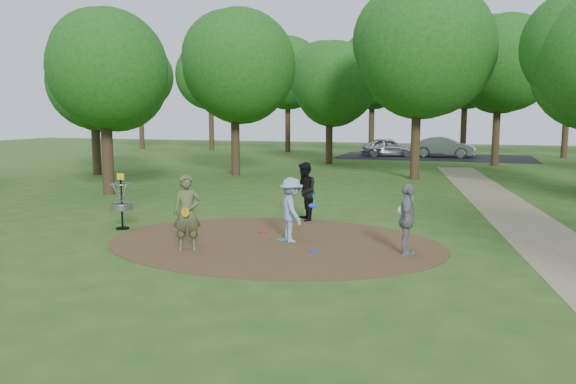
% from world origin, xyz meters
% --- Properties ---
extents(ground, '(100.00, 100.00, 0.00)m').
position_xyz_m(ground, '(0.00, 0.00, 0.00)').
color(ground, '#2D5119').
rests_on(ground, ground).
extents(dirt_clearing, '(8.40, 8.40, 0.02)m').
position_xyz_m(dirt_clearing, '(0.00, 0.00, 0.01)').
color(dirt_clearing, '#47301C').
rests_on(dirt_clearing, ground).
extents(footpath, '(7.55, 39.89, 0.01)m').
position_xyz_m(footpath, '(6.50, 2.00, 0.01)').
color(footpath, '#8C7A5B').
rests_on(footpath, ground).
extents(parking_lot, '(14.00, 8.00, 0.01)m').
position_xyz_m(parking_lot, '(2.00, 30.00, 0.00)').
color(parking_lot, black).
rests_on(parking_lot, ground).
extents(player_observer_with_disc, '(0.76, 0.64, 1.76)m').
position_xyz_m(player_observer_with_disc, '(-1.62, -1.34, 0.88)').
color(player_observer_with_disc, '#535E36').
rests_on(player_observer_with_disc, ground).
extents(player_throwing_with_disc, '(1.22, 1.18, 1.60)m').
position_xyz_m(player_throwing_with_disc, '(0.40, 0.24, 0.80)').
color(player_throwing_with_disc, '#8BA6CF').
rests_on(player_throwing_with_disc, ground).
extents(player_walking_with_disc, '(0.96, 1.05, 1.74)m').
position_xyz_m(player_walking_with_disc, '(-0.07, 2.98, 0.87)').
color(player_walking_with_disc, black).
rests_on(player_walking_with_disc, ground).
extents(player_waiting_with_disc, '(0.49, 0.98, 1.61)m').
position_xyz_m(player_waiting_with_disc, '(3.25, -0.23, 0.81)').
color(player_waiting_with_disc, gray).
rests_on(player_waiting_with_disc, ground).
extents(disc_ground_cyan, '(0.22, 0.22, 0.02)m').
position_xyz_m(disc_ground_cyan, '(0.13, 0.28, 0.03)').
color(disc_ground_cyan, '#1888C3').
rests_on(disc_ground_cyan, dirt_clearing).
extents(disc_ground_blue, '(0.22, 0.22, 0.02)m').
position_xyz_m(disc_ground_blue, '(1.22, -0.61, 0.03)').
color(disc_ground_blue, blue).
rests_on(disc_ground_blue, dirt_clearing).
extents(disc_ground_red, '(0.22, 0.22, 0.02)m').
position_xyz_m(disc_ground_red, '(-0.63, 0.99, 0.03)').
color(disc_ground_red, '#B81239').
rests_on(disc_ground_red, dirt_clearing).
extents(car_left, '(4.33, 2.42, 1.39)m').
position_xyz_m(car_left, '(-1.28, 29.54, 0.70)').
color(car_left, '#A0A3A8').
rests_on(car_left, ground).
extents(car_right, '(4.58, 1.90, 1.47)m').
position_xyz_m(car_right, '(2.70, 30.22, 0.74)').
color(car_right, '#9D9DA4').
rests_on(car_right, ground).
extents(disc_golf_basket, '(0.63, 0.63, 1.54)m').
position_xyz_m(disc_golf_basket, '(-4.50, 0.30, 0.87)').
color(disc_golf_basket, black).
rests_on(disc_golf_basket, ground).
extents(tree_ring, '(37.39, 45.40, 9.10)m').
position_xyz_m(tree_ring, '(2.39, 9.91, 5.21)').
color(tree_ring, '#332316').
rests_on(tree_ring, ground).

